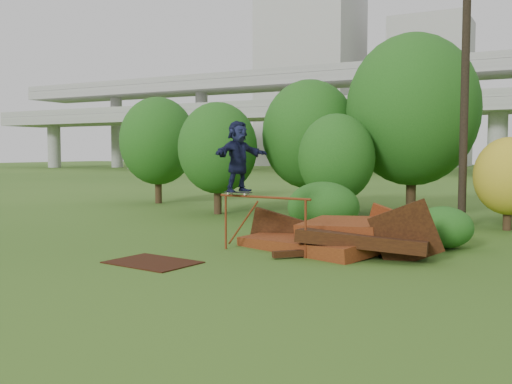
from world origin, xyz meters
The scene contains 18 objects.
ground centered at (0.00, 0.00, 0.00)m, with size 240.00×240.00×0.00m, color #2D5116.
scrap_pile centered at (1.22, 2.81, 0.34)m, with size 5.82×3.73×1.92m.
grind_rail centered at (-0.36, 1.62, 1.14)m, with size 2.81×0.34×1.53m.
skateboard centered at (-1.19, 1.70, 1.60)m, with size 0.80×0.29×0.08m.
skater centered at (-1.19, 1.70, 2.58)m, with size 1.79×0.57×1.93m, color #15193A.
flat_plate centered at (-2.14, -0.84, 0.01)m, with size 2.09×1.49×0.03m, color black.
tree_0 centered at (-6.56, 9.25, 2.87)m, with size 3.44×3.44×4.85m.
tree_1 centered at (-3.50, 12.18, 3.48)m, with size 4.28×4.28×5.95m.
tree_2 centered at (-1.12, 9.20, 2.47)m, with size 2.97×2.97×4.18m.
tree_3 centered at (1.06, 12.29, 4.43)m, with size 5.47×5.47×7.58m.
tree_4 centered at (4.98, 9.57, 1.87)m, with size 2.33×2.33×3.21m.
tree_6 centered at (-12.11, 12.25, 3.27)m, with size 3.99×3.99×5.58m.
shrub_left centered at (-0.48, 6.22, 0.85)m, with size 2.46×2.27×1.70m, color #174512.
shrub_right centered at (3.70, 4.70, 0.59)m, with size 1.67×1.53×1.18m, color #174512.
utility_pole centered at (3.52, 9.33, 4.51)m, with size 1.40×0.28×8.88m.
freeway_overpass centered at (0.00, 62.92, 10.32)m, with size 160.00×15.00×13.70m.
building_left centered at (-38.00, 95.00, 17.50)m, with size 18.00×16.00×35.00m, color #9E9E99.
building_right centered at (-16.00, 102.00, 14.00)m, with size 14.00×14.00×28.00m, color #9E9E99.
Camera 1 is at (6.54, -11.73, 2.69)m, focal length 40.00 mm.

